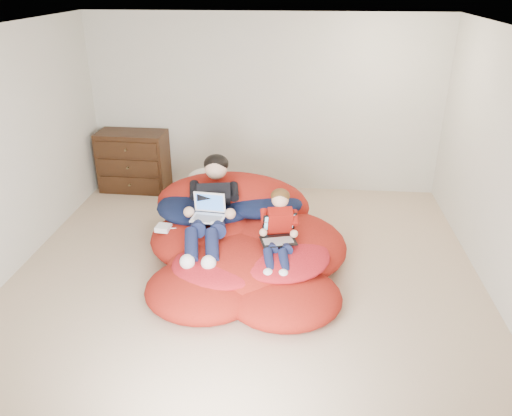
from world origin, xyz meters
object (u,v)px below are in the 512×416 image
at_px(beanbag_pile, 242,243).
at_px(older_boy, 211,202).
at_px(laptop_black, 279,232).
at_px(laptop_white, 209,211).
at_px(dresser, 134,161).
at_px(younger_boy, 279,227).

height_order(beanbag_pile, older_boy, older_boy).
bearing_deg(laptop_black, laptop_white, 162.88).
bearing_deg(beanbag_pile, dresser, 133.16).
xyz_separation_m(dresser, younger_boy, (2.25, -2.23, 0.17)).
height_order(dresser, older_boy, older_boy).
relative_size(beanbag_pile, older_boy, 1.68).
xyz_separation_m(younger_boy, laptop_white, (-0.76, 0.23, 0.04)).
distance_m(beanbag_pile, laptop_black, 0.57).
height_order(younger_boy, laptop_white, younger_boy).
bearing_deg(dresser, younger_boy, -44.79).
distance_m(dresser, laptop_black, 3.17).
xyz_separation_m(beanbag_pile, younger_boy, (0.41, -0.27, 0.35)).
xyz_separation_m(older_boy, younger_boy, (0.76, -0.39, -0.07)).
distance_m(older_boy, younger_boy, 0.86).
relative_size(beanbag_pile, younger_boy, 2.83).
height_order(beanbag_pile, laptop_white, laptop_white).
bearing_deg(laptop_black, dresser, 135.15).
height_order(older_boy, laptop_white, older_boy).
distance_m(older_boy, laptop_white, 0.16).
xyz_separation_m(laptop_white, laptop_black, (0.76, -0.23, -0.10)).
distance_m(older_boy, laptop_black, 0.87).
bearing_deg(laptop_white, dresser, 126.61).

